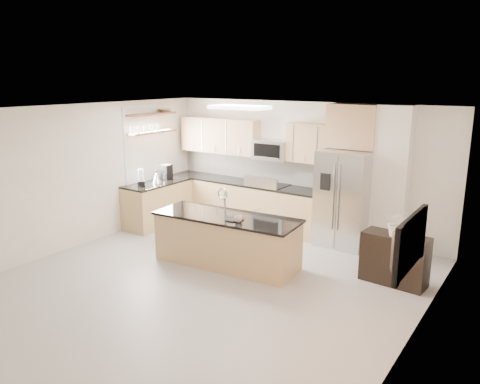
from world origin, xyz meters
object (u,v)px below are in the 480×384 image
Objects in this scene: bowl at (164,110)px; platter at (234,219)px; range at (268,206)px; credenza at (395,259)px; microwave at (272,150)px; cup at (238,219)px; kettle at (157,177)px; coffee_maker at (167,172)px; refrigerator at (344,199)px; island at (227,240)px; flower_vase at (399,216)px; blender at (141,179)px; television at (400,241)px.

platter is at bearing -28.26° from bowl.
credenza is at bearing -22.21° from range.
cup is at bearing -71.42° from microwave.
coffee_maker reaches higher than kettle.
range is 2.26m from platter.
microwave is 2.38× the size of coffee_maker.
refrigerator is 2.38m from island.
credenza is 1.50× the size of flower_vase.
blender is at bearing -141.83° from microwave.
platter is at bearing 70.91° from television.
island is at bearing -121.77° from refrigerator.
range is at bearing 97.01° from island.
kettle is 0.39m from coffee_maker.
television is (3.51, -3.24, -0.28)m from microwave.
refrigerator is 5.08× the size of blender.
platter is at bearing -29.29° from island.
kettle is (-4.99, 0.09, 0.65)m from credenza.
flower_vase is at bearing 2.52° from blender.
credenza is 0.90× the size of television.
kettle is at bearing -67.69° from bowl.
microwave is 2.92× the size of kettle.
range is at bearing 156.76° from flower_vase.
flower_vase is (1.33, -1.24, 0.20)m from refrigerator.
refrigerator is 3.62m from television.
credenza is at bearing -1.01° from kettle.
coffee_maker reaches higher than platter.
cup reaches higher than platter.
kettle is 0.24× the size of television.
credenza is (2.96, -1.33, -1.24)m from microwave.
kettle is 0.41× the size of flower_vase.
platter is at bearing -160.17° from flower_vase.
island is at bearing -163.71° from flower_vase.
flower_vase reaches higher than range.
refrigerator is at bearing 16.27° from kettle.
blender reaches higher than platter.
refrigerator is 3.82m from coffee_maker.
microwave reaches higher than flower_vase.
credenza is at bearing -41.76° from refrigerator.
coffee_maker is 6.10m from television.
television is at bearing -19.86° from kettle.
credenza is 5.03m from kettle.
blender is 5.82m from television.
refrigerator is at bearing 142.23° from credenza.
kettle is at bearing -148.41° from microwave.
coffee_maker is (-3.75, -0.69, 0.18)m from refrigerator.
credenza is at bearing 109.95° from flower_vase.
range is 2.38m from cup.
blender is (-3.73, -1.46, 0.18)m from refrigerator.
microwave is 0.71× the size of television.
flower_vase is at bearing 15.81° from television.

